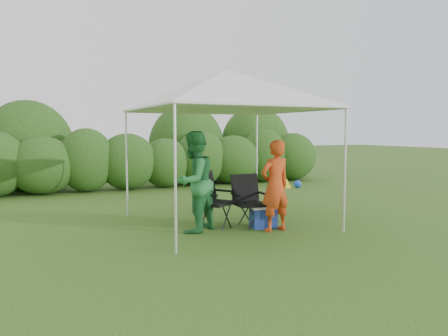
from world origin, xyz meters
name	(u,v)px	position (x,y,z in m)	size (l,w,h in m)	color
ground	(238,229)	(0.00, 0.00, 0.00)	(70.00, 70.00, 0.00)	#3F6420
hedge	(151,161)	(0.15, 6.00, 0.83)	(12.01, 1.53, 1.80)	#2D571B
canopy	(226,90)	(0.00, 0.50, 2.46)	(3.10, 3.10, 2.83)	silver
chair_right	(248,197)	(0.28, 0.16, 0.53)	(0.61, 0.56, 0.93)	black
chair_left	(211,196)	(-0.36, 0.35, 0.56)	(0.78, 0.76, 1.00)	black
man	(275,186)	(0.50, -0.40, 0.79)	(0.57, 0.38, 1.57)	#D04217
woman	(194,182)	(-0.78, 0.14, 0.86)	(0.84, 0.65, 1.72)	#287A3B
cooler	(263,217)	(0.45, -0.09, 0.19)	(0.50, 0.40, 0.38)	navy
bottle	(267,200)	(0.51, -0.13, 0.49)	(0.06, 0.06, 0.23)	#592D0C
lawn_toy	(289,183)	(3.94, 4.30, 0.14)	(0.57, 0.48, 0.29)	yellow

